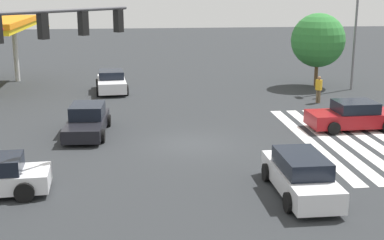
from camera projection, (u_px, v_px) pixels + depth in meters
The scene contains 11 objects.
ground_plane at pixel (192, 144), 24.88m from camera, with size 134.16×134.16×0.00m, color #2B2D30.
crosswalk_markings at pixel (347, 139), 25.68m from camera, with size 12.23×4.40×0.01m.
traffic_signal_mast at pixel (17, 55), 16.91m from camera, with size 5.67×5.67×6.62m.
car_0 at pixel (354, 116), 27.45m from camera, with size 2.29×4.70×1.43m.
car_1 at pixel (301, 175), 18.80m from camera, with size 4.67×1.93×1.50m.
car_2 at pixel (111, 82), 36.82m from camera, with size 4.38×2.34×1.44m.
car_3 at pixel (87, 121), 26.50m from camera, with size 4.85×2.22×1.44m.
pedestrian at pixel (319, 88), 33.27m from camera, with size 0.41×0.40×1.70m.
street_light_pole_a at pixel (357, 14), 36.49m from camera, with size 0.80×0.36×8.93m.
tree_corner_a at pixel (318, 40), 38.00m from camera, with size 3.83×3.83×5.27m.
fire_hydrant at pixel (318, 92), 34.71m from camera, with size 0.22×0.22×0.86m.
Camera 1 is at (-23.68, 2.62, 7.27)m, focal length 50.00 mm.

